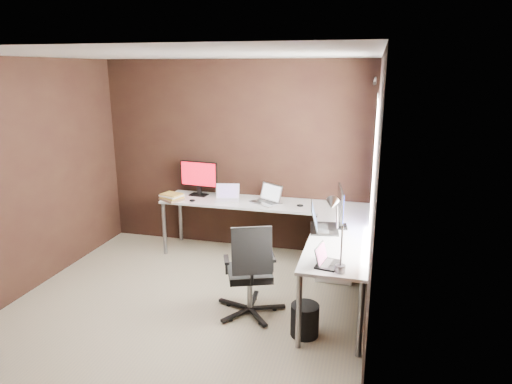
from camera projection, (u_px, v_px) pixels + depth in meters
room at (216, 188)px, 4.36m from camera, size 3.60×3.60×2.50m
desk at (286, 220)px, 5.30m from camera, size 2.65×2.25×0.73m
drawer_pedestal at (336, 251)px, 5.36m from camera, size 0.42×0.50×0.60m
monitor_left at (199, 176)px, 6.08m from camera, size 0.53×0.17×0.46m
monitor_right at (340, 205)px, 4.84m from camera, size 0.15×0.52×0.43m
laptop_white at (227, 197)px, 5.89m from camera, size 0.34×0.27×0.20m
laptop_silver at (268, 199)px, 5.78m from camera, size 0.43×0.40×0.23m
laptop_black_big at (321, 224)px, 4.82m from camera, size 0.35×0.45×0.27m
laptop_black_small at (325, 260)px, 3.95m from camera, size 0.23×0.28×0.17m
book_stack at (172, 197)px, 5.90m from camera, size 0.35×0.33×0.09m
mouse_left at (192, 200)px, 5.83m from camera, size 0.08×0.05×0.03m
mouse_corner at (300, 205)px, 5.62m from camera, size 0.10×0.08×0.03m
desk_lamp at (335, 224)px, 3.79m from camera, size 0.20×0.23×0.63m
office_chair at (250, 288)px, 4.51m from camera, size 0.54×0.58×0.97m
wastebasket at (305, 320)px, 4.18m from camera, size 0.33×0.33×0.30m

